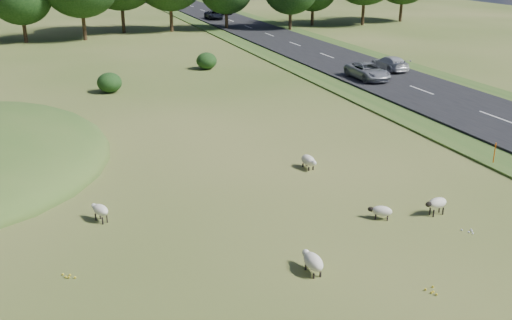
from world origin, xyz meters
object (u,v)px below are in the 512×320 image
(car_4, at_px, (225,10))
(sheep_4, at_px, (100,210))
(sheep_0, at_px, (381,211))
(sheep_1, at_px, (437,203))
(car_0, at_px, (214,15))
(marker_post, at_px, (494,154))
(sheep_3, at_px, (309,160))
(car_3, at_px, (368,71))
(sheep_2, at_px, (313,261))
(car_5, at_px, (390,63))

(car_4, bearing_deg, sheep_4, 68.92)
(sheep_4, bearing_deg, sheep_0, -136.90)
(sheep_1, relative_size, car_0, 0.25)
(car_0, bearing_deg, marker_post, -93.48)
(sheep_3, relative_size, car_4, 0.29)
(sheep_4, xyz_separation_m, car_3, (23.60, 18.94, 0.40))
(sheep_2, bearing_deg, car_0, -15.36)
(sheep_2, relative_size, sheep_4, 1.18)
(sheep_1, height_order, car_4, car_4)
(sheep_0, height_order, car_4, car_4)
(sheep_1, relative_size, sheep_4, 1.03)
(sheep_0, distance_m, sheep_1, 2.42)
(sheep_0, bearing_deg, car_5, -87.88)
(marker_post, xyz_separation_m, car_0, (3.95, 64.93, 0.26))
(sheep_0, distance_m, car_3, 26.04)
(sheep_4, distance_m, car_0, 68.79)
(sheep_2, bearing_deg, marker_post, -66.56)
(sheep_1, distance_m, car_4, 76.61)
(sheep_1, xyz_separation_m, car_5, (14.19, 25.75, 0.34))
(sheep_2, height_order, car_4, car_4)
(sheep_0, xyz_separation_m, car_3, (12.76, 22.70, 0.55))
(sheep_0, bearing_deg, sheep_4, 16.20)
(sheep_2, bearing_deg, sheep_4, 42.57)
(sheep_3, bearing_deg, marker_post, 67.09)
(sheep_0, height_order, sheep_2, sheep_2)
(sheep_2, bearing_deg, car_3, -35.78)
(marker_post, xyz_separation_m, sheep_3, (-9.17, 2.79, -0.16))
(car_4, xyz_separation_m, car_5, (0.00, -49.53, 0.01))
(marker_post, xyz_separation_m, sheep_1, (-6.45, -3.91, -0.06))
(marker_post, distance_m, sheep_4, 19.65)
(sheep_0, xyz_separation_m, car_0, (12.76, 68.38, 0.50))
(sheep_1, bearing_deg, sheep_4, -23.34)
(sheep_4, bearing_deg, car_5, -79.60)
(sheep_4, relative_size, car_3, 0.22)
(sheep_4, xyz_separation_m, car_4, (27.40, 71.07, 0.35))
(car_4, bearing_deg, sheep_0, 77.52)
(car_3, bearing_deg, sheep_2, -124.01)
(sheep_3, distance_m, car_3, 21.05)
(car_3, xyz_separation_m, car_5, (3.80, 2.60, -0.04))
(sheep_3, xyz_separation_m, car_4, (16.92, 68.59, 0.42))
(marker_post, relative_size, sheep_3, 0.97)
(sheep_4, relative_size, car_4, 0.25)
(sheep_1, distance_m, sheep_4, 13.86)
(car_0, distance_m, car_3, 45.68)
(sheep_0, relative_size, sheep_2, 0.80)
(sheep_1, relative_size, car_4, 0.26)
(sheep_1, height_order, car_3, car_3)
(sheep_3, relative_size, car_3, 0.26)
(marker_post, relative_size, sheep_4, 1.14)
(marker_post, bearing_deg, sheep_1, -148.77)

